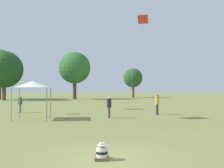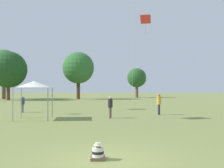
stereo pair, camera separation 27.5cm
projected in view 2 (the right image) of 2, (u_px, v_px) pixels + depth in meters
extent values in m
plane|color=olive|center=(107.00, 160.00, 8.13)|extent=(300.00, 300.00, 0.00)
cube|color=brown|center=(98.00, 158.00, 8.19)|extent=(0.48, 0.58, 0.10)
cylinder|color=silver|center=(98.00, 152.00, 8.09)|extent=(0.38, 0.38, 0.28)
cylinder|color=black|center=(98.00, 152.00, 8.09)|extent=(0.39, 0.39, 0.08)
sphere|color=#A37556|center=(98.00, 145.00, 8.10)|extent=(0.18, 0.18, 0.18)
cylinder|color=beige|center=(98.00, 145.00, 8.10)|extent=(0.30, 0.30, 0.01)
cylinder|color=beige|center=(98.00, 144.00, 8.10)|extent=(0.18, 0.18, 0.08)
cylinder|color=brown|center=(110.00, 113.00, 19.77)|extent=(0.27, 0.27, 0.81)
cylinder|color=#232328|center=(110.00, 103.00, 19.78)|extent=(0.50, 0.50, 0.64)
sphere|color=#DBAD89|center=(110.00, 98.00, 19.79)|extent=(0.22, 0.22, 0.22)
cylinder|color=slate|center=(23.00, 108.00, 24.49)|extent=(0.28, 0.28, 0.77)
cylinder|color=#334260|center=(23.00, 101.00, 24.50)|extent=(0.50, 0.50, 0.61)
sphere|color=#DBAD89|center=(23.00, 97.00, 24.51)|extent=(0.21, 0.21, 0.21)
cylinder|color=#282D42|center=(159.00, 110.00, 22.30)|extent=(0.27, 0.27, 0.88)
cylinder|color=gold|center=(159.00, 100.00, 22.31)|extent=(0.50, 0.50, 0.70)
sphere|color=#A37556|center=(159.00, 95.00, 22.32)|extent=(0.24, 0.24, 0.24)
cube|color=white|center=(34.00, 88.00, 19.05)|extent=(2.94, 2.94, 0.08)
cone|color=white|center=(34.00, 84.00, 19.05)|extent=(2.79, 2.79, 0.47)
cylinder|color=#99999E|center=(21.00, 103.00, 20.08)|extent=(0.07, 0.07, 2.23)
cylinder|color=#99999E|center=(52.00, 103.00, 20.31)|extent=(0.07, 0.07, 2.23)
cylinder|color=#99999E|center=(13.00, 105.00, 17.74)|extent=(0.07, 0.07, 2.23)
cylinder|color=#99999E|center=(48.00, 105.00, 17.98)|extent=(0.07, 0.07, 2.23)
cylinder|color=#BCB7A8|center=(132.00, 11.00, 15.93)|extent=(0.01, 0.01, 13.93)
cube|color=red|center=(146.00, 19.00, 31.98)|extent=(1.38, 1.12, 0.86)
cylinder|color=red|center=(146.00, 29.00, 31.96)|extent=(0.02, 0.02, 1.45)
cylinder|color=#BCB7A8|center=(146.00, 63.00, 31.88)|extent=(0.01, 0.01, 10.74)
cylinder|color=brown|center=(8.00, 90.00, 51.44)|extent=(0.68, 0.68, 4.05)
sphere|color=#1E471E|center=(8.00, 70.00, 51.51)|extent=(7.22, 7.22, 7.22)
cylinder|color=brown|center=(4.00, 86.00, 57.56)|extent=(0.85, 0.85, 5.56)
sphere|color=#2D662D|center=(4.00, 65.00, 57.65)|extent=(6.91, 6.91, 6.91)
cylinder|color=brown|center=(137.00, 90.00, 67.55)|extent=(0.77, 0.77, 3.75)
sphere|color=#235123|center=(137.00, 78.00, 67.61)|extent=(4.94, 4.94, 4.94)
cylinder|color=#473323|center=(78.00, 88.00, 56.72)|extent=(0.76, 0.76, 4.93)
sphere|color=#2D662D|center=(78.00, 68.00, 56.80)|extent=(6.85, 6.85, 6.85)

